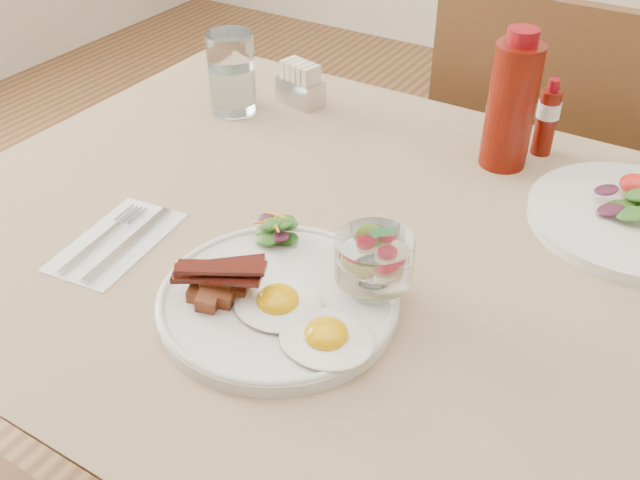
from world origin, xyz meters
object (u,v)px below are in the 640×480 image
(chair_far, at_px, (538,178))
(fruit_cup, at_px, (374,259))
(main_plate, at_px, (278,301))
(ketchup_bottle, at_px, (511,104))
(table, at_px, (402,309))
(sugar_caddy, at_px, (300,86))
(hot_sauce_bottle, at_px, (547,118))
(water_glass, at_px, (232,77))

(chair_far, distance_m, fruit_cup, 0.82)
(main_plate, height_order, ketchup_bottle, ketchup_bottle)
(table, xyz_separation_m, sugar_caddy, (-0.36, 0.31, 0.12))
(fruit_cup, height_order, hot_sauce_bottle, hot_sauce_bottle)
(fruit_cup, bearing_deg, chair_far, 90.30)
(main_plate, relative_size, sugar_caddy, 3.08)
(fruit_cup, bearing_deg, main_plate, -145.49)
(hot_sauce_bottle, height_order, sugar_caddy, hot_sauce_bottle)
(main_plate, bearing_deg, fruit_cup, 34.51)
(table, xyz_separation_m, hot_sauce_bottle, (0.06, 0.35, 0.15))
(chair_far, relative_size, sugar_caddy, 10.24)
(ketchup_bottle, bearing_deg, table, -93.92)
(main_plate, distance_m, water_glass, 0.53)
(sugar_caddy, bearing_deg, table, -27.20)
(main_plate, xyz_separation_m, water_glass, (-0.36, 0.39, 0.05))
(sugar_caddy, xyz_separation_m, water_glass, (-0.08, -0.08, 0.03))
(fruit_cup, xyz_separation_m, ketchup_bottle, (0.02, 0.39, 0.03))
(chair_far, distance_m, ketchup_bottle, 0.50)
(fruit_cup, distance_m, water_glass, 0.55)
(table, relative_size, hot_sauce_bottle, 10.82)
(fruit_cup, bearing_deg, water_glass, 143.91)
(main_plate, bearing_deg, chair_far, 84.06)
(fruit_cup, bearing_deg, ketchup_bottle, 87.69)
(sugar_caddy, bearing_deg, main_plate, -46.65)
(chair_far, xyz_separation_m, main_plate, (-0.09, -0.83, 0.24))
(fruit_cup, relative_size, water_glass, 0.66)
(hot_sauce_bottle, bearing_deg, water_glass, -165.53)
(hot_sauce_bottle, bearing_deg, main_plate, -105.81)
(water_glass, bearing_deg, hot_sauce_bottle, 14.47)
(hot_sauce_bottle, bearing_deg, ketchup_bottle, -122.60)
(table, xyz_separation_m, fruit_cup, (0.00, -0.10, 0.15))
(fruit_cup, relative_size, sugar_caddy, 0.99)
(chair_far, height_order, main_plate, chair_far)
(fruit_cup, distance_m, ketchup_bottle, 0.39)
(chair_far, relative_size, hot_sauce_bottle, 7.57)
(table, distance_m, ketchup_bottle, 0.35)
(sugar_caddy, height_order, water_glass, water_glass)
(hot_sauce_bottle, xyz_separation_m, sugar_caddy, (-0.42, -0.05, -0.03))
(chair_far, bearing_deg, hot_sauce_bottle, -78.96)
(chair_far, bearing_deg, fruit_cup, -89.70)
(table, distance_m, fruit_cup, 0.19)
(table, bearing_deg, main_plate, -117.69)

